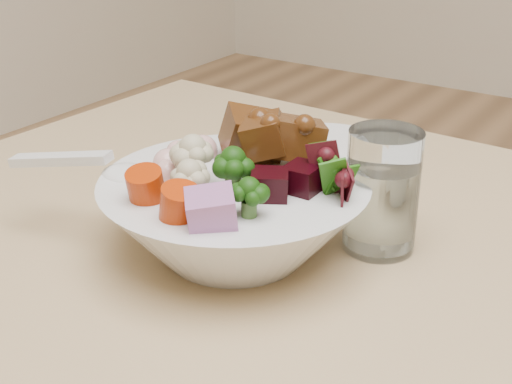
% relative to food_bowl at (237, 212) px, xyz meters
% --- Properties ---
extents(food_bowl, '(0.23, 0.23, 0.13)m').
position_rel_food_bowl_xyz_m(food_bowl, '(0.00, 0.00, 0.00)').
color(food_bowl, silver).
rests_on(food_bowl, dining_table).
extents(soup_spoon, '(0.15, 0.07, 0.03)m').
position_rel_food_bowl_xyz_m(soup_spoon, '(-0.10, -0.04, 0.03)').
color(soup_spoon, silver).
rests_on(soup_spoon, food_bowl).
extents(water_glass, '(0.06, 0.06, 0.11)m').
position_rel_food_bowl_xyz_m(water_glass, '(0.10, 0.08, 0.01)').
color(water_glass, silver).
rests_on(water_glass, dining_table).
extents(side_bowl, '(0.13, 0.13, 0.04)m').
position_rel_food_bowl_xyz_m(side_bowl, '(-0.01, 0.18, -0.02)').
color(side_bowl, silver).
rests_on(side_bowl, dining_table).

